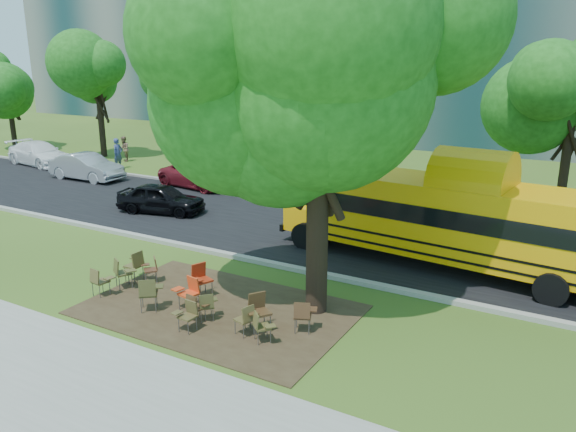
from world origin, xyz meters
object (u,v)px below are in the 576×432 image
Objects in this scene: chair_11 at (207,304)px; bg_car_red at (200,175)px; chair_5 at (188,313)px; chair_1 at (122,271)px; school_bus at (466,221)px; chair_10 at (200,277)px; chair_2 at (149,291)px; chair_3 at (189,290)px; chair_0 at (99,279)px; pedestrian_b at (124,149)px; chair_9 at (152,267)px; chair_8 at (135,263)px; chair_7 at (261,325)px; main_tree at (319,79)px; bg_car_white at (39,154)px; bg_car_silver at (86,167)px; chair_12 at (258,308)px; pedestrian_a at (118,154)px; chair_6 at (246,317)px; chair_13 at (303,313)px; chair_4 at (195,306)px; black_car at (161,198)px.

chair_11 is 0.17× the size of bg_car_red.
chair_1 is at bearing -15.06° from chair_5.
school_bus is 8.20m from chair_10.
chair_2 is at bearing -9.35° from chair_5.
chair_10 is at bearing -62.28° from chair_3.
pedestrian_b is (-15.00, 15.72, 0.29)m from chair_0.
chair_9 is 0.49× the size of pedestrian_b.
chair_2 is 1.01× the size of chair_8.
chair_10 is at bearing -133.53° from bg_car_red.
pedestrian_b reaches higher than chair_7.
bg_car_white is at bearing 157.54° from main_tree.
bg_car_white is (-6.02, 1.61, -0.01)m from bg_car_silver.
pedestrian_a is at bearing -91.38° from chair_12.
chair_1 is 0.97× the size of chair_2.
school_bus is at bearing 8.48° from chair_11.
bg_car_white is at bearing -82.07° from chair_12.
bg_car_red is at bearing -77.21° from bg_car_silver.
chair_1 is 3.43m from chair_11.
pedestrian_b is at bearing -39.18° from bg_car_white.
chair_13 reaches higher than chair_6.
chair_8 is (-3.41, 1.73, 0.10)m from chair_5.
school_bus reaches higher than chair_2.
chair_12 is at bearing -128.65° from pedestrian_a.
chair_8 is 0.98× the size of chair_12.
bg_car_silver is at bearing 147.15° from chair_0.
chair_12 is (-3.38, -6.56, -1.02)m from school_bus.
chair_6 is at bearing -155.86° from chair_9.
pedestrian_b is (-15.14, 15.01, 0.24)m from chair_1.
chair_6 is 0.18× the size of bg_car_red.
school_bus is 12.33× the size of chair_8.
chair_4 is 1.64m from chair_12.
chair_0 is 13.68m from bg_car_red.
chair_6 is at bearing 83.05° from chair_10.
chair_12 is 1.13× the size of chair_13.
bg_car_red reaches higher than chair_2.
chair_8 is 0.51× the size of pedestrian_a.
chair_10 is 0.52× the size of pedestrian_a.
chair_5 is at bearing -50.58° from chair_2.
main_tree is 7.86m from chair_1.
bg_car_white is at bearing 153.97° from chair_0.
chair_5 is 2.81m from chair_13.
chair_9 is at bearing -29.86° from chair_5.
chair_5 is 0.42× the size of pedestrian_a.
chair_12 reaches higher than chair_2.
black_car is (-9.44, 7.03, 0.05)m from chair_12.
chair_3 reaches higher than chair_5.
bg_car_white is at bearing 58.77° from black_car.
school_bus is at bearing 45.84° from chair_13.
chair_3 is at bearing -124.31° from bg_car_silver.
chair_4 is (0.66, -0.56, -0.07)m from chair_3.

